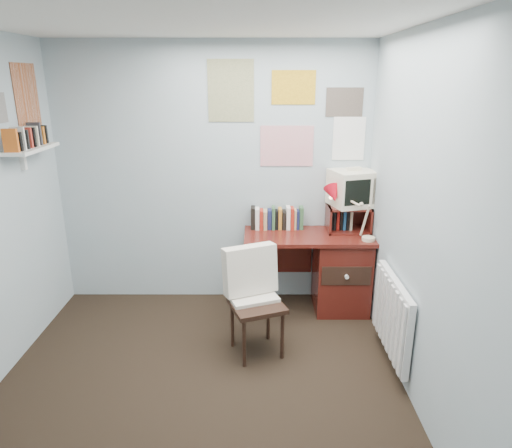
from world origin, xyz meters
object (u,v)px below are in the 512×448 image
Objects in this scene: desk_chair at (257,306)px; desk_lamp at (370,218)px; tv_riser at (348,218)px; crt_tv at (353,186)px; desk at (335,269)px; radiator at (392,316)px; wall_shelf at (31,149)px.

desk_chair is 1.98× the size of desk_lamp.
desk_lamp is at bearing -63.64° from tv_riser.
desk is at bearing -155.42° from crt_tv.
crt_tv is (-0.11, 0.30, 0.22)m from desk_lamp.
desk_chair is 1.06m from radiator.
desk_chair is at bearing 171.67° from radiator.
radiator is 3.15m from wall_shelf.
desk_lamp reaches higher than tv_riser.
tv_riser is (0.87, 0.89, 0.46)m from desk_chair.
wall_shelf is (-2.72, -0.51, 0.43)m from crt_tv.
desk is 2.87m from wall_shelf.
desk is 3.00× the size of tv_riser.
crt_tv is at bearing 10.63° from wall_shelf.
desk_chair is 2.21m from wall_shelf.
tv_riser is 0.50× the size of radiator.
tv_riser is 2.83m from wall_shelf.
wall_shelf is (-2.83, -0.21, 0.65)m from desk_lamp.
desk is 0.81m from crt_tv.
desk_chair is at bearing -134.57° from tv_riser.
desk is at bearing 8.40° from wall_shelf.
desk_chair is (-0.76, -0.78, 0.02)m from desk.
desk_lamp is 2.91m from wall_shelf.
wall_shelf is at bearing -156.13° from desk_lamp.
radiator is at bearing -10.89° from wall_shelf.
tv_riser is at bearing 99.28° from radiator.
desk_chair is 1.37× the size of wall_shelf.
desk_lamp is 1.12× the size of crt_tv.
desk_lamp is 1.07× the size of tv_riser.
radiator is at bearing -99.63° from crt_tv.
desk is 1.41× the size of desk_chair.
crt_tv reaches higher than desk_chair.
desk_lamp is at bearing 4.33° from wall_shelf.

